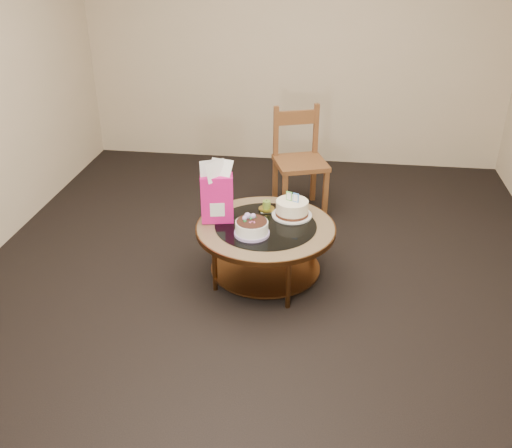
# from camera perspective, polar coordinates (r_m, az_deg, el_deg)

# --- Properties ---
(ground) EXTENTS (5.00, 5.00, 0.00)m
(ground) POSITION_cam_1_polar(r_m,az_deg,el_deg) (4.37, 0.93, -5.42)
(ground) COLOR black
(ground) RESTS_ON ground
(room_walls) EXTENTS (4.52, 5.02, 2.61)m
(room_walls) POSITION_cam_1_polar(r_m,az_deg,el_deg) (3.75, 1.12, 14.68)
(room_walls) COLOR beige
(room_walls) RESTS_ON ground
(coffee_table) EXTENTS (1.02, 1.02, 0.46)m
(coffee_table) POSITION_cam_1_polar(r_m,az_deg,el_deg) (4.17, 0.97, -1.08)
(coffee_table) COLOR brown
(coffee_table) RESTS_ON ground
(decorated_cake) EXTENTS (0.25, 0.25, 0.15)m
(decorated_cake) POSITION_cam_1_polar(r_m,az_deg,el_deg) (3.99, -0.44, -0.44)
(decorated_cake) COLOR #A58CC6
(decorated_cake) RESTS_ON coffee_table
(cream_cake) EXTENTS (0.30, 0.30, 0.19)m
(cream_cake) POSITION_cam_1_polar(r_m,az_deg,el_deg) (4.25, 3.63, 1.55)
(cream_cake) COLOR silver
(cream_cake) RESTS_ON coffee_table
(gift_bag) EXTENTS (0.25, 0.20, 0.46)m
(gift_bag) POSITION_cam_1_polar(r_m,az_deg,el_deg) (4.11, -3.94, 3.22)
(gift_bag) COLOR #DD146D
(gift_bag) RESTS_ON coffee_table
(pillar_candle) EXTENTS (0.12, 0.12, 0.09)m
(pillar_candle) POSITION_cam_1_polar(r_m,az_deg,el_deg) (4.33, 1.07, 1.70)
(pillar_candle) COLOR #CFC055
(pillar_candle) RESTS_ON coffee_table
(dining_chair) EXTENTS (0.56, 0.56, 0.96)m
(dining_chair) POSITION_cam_1_polar(r_m,az_deg,el_deg) (5.24, 4.36, 6.38)
(dining_chair) COLOR brown
(dining_chair) RESTS_ON ground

